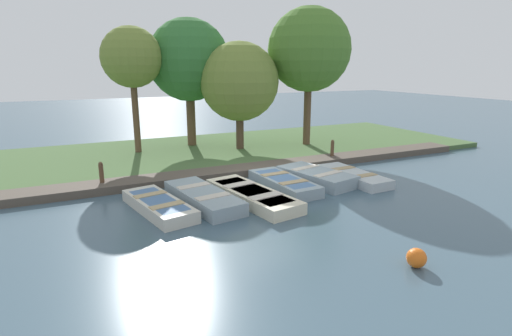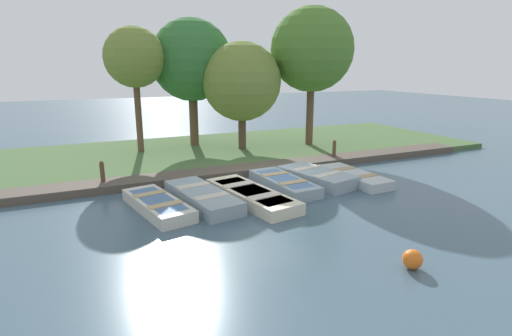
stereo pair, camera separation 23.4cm
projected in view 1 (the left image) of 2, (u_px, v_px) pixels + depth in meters
The scene contains 16 objects.
ground_plane at pixel (267, 182), 13.52m from camera, with size 80.00×80.00×0.00m, color #425B6B.
shore_bank at pixel (216, 151), 17.86m from camera, with size 8.00×24.00×0.21m.
dock_walkway at pixel (250, 169), 14.68m from camera, with size 1.07×19.71×0.26m.
rowboat_0 at pixel (159, 205), 10.78m from camera, with size 3.05×1.53×0.35m.
rowboat_1 at pixel (203, 197), 11.36m from camera, with size 3.28×1.53×0.40m.
rowboat_2 at pixel (252, 195), 11.61m from camera, with size 3.67×1.69×0.36m.
rowboat_3 at pixel (284, 183), 12.80m from camera, with size 2.97×1.20×0.37m.
rowboat_4 at pixel (316, 176), 13.44m from camera, with size 2.91×1.80×0.43m.
rowboat_5 at pixel (353, 176), 13.67m from camera, with size 2.90×1.08×0.33m.
mooring_post_near at pixel (102, 176), 12.55m from camera, with size 0.14×0.14×0.92m.
mooring_post_far at pixel (332, 151), 16.25m from camera, with size 0.14×0.14×0.92m.
buoy at pixel (416, 258), 7.78m from camera, with size 0.39×0.39×0.39m.
park_tree_far_left at pixel (132, 58), 16.33m from camera, with size 2.49×2.49×5.42m.
park_tree_left at pixel (189, 61), 17.88m from camera, with size 3.66×3.66×5.91m.
park_tree_center at pixel (239, 82), 17.29m from camera, with size 3.41×3.41×4.87m.
park_tree_right at pixel (309, 50), 17.96m from camera, with size 3.76×3.76×6.41m.
Camera 1 is at (11.54, -5.94, 3.83)m, focal length 28.00 mm.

